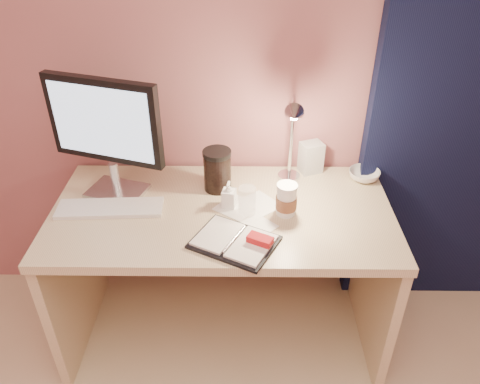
{
  "coord_description": "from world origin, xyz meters",
  "views": [
    {
      "loc": [
        0.09,
        -0.18,
        1.85
      ],
      "look_at": [
        0.07,
        1.33,
        0.85
      ],
      "focal_mm": 35.0,
      "sensor_mm": 36.0,
      "label": 1
    }
  ],
  "objects_px": {
    "coffee_cup": "(286,200)",
    "desk_lamp": "(297,136)",
    "desk": "(224,241)",
    "lotion_bottle": "(229,195)",
    "clear_cup": "(247,201)",
    "planner": "(236,241)",
    "keyboard": "(110,208)",
    "product_box": "(311,157)",
    "bowl": "(364,175)",
    "monitor": "(106,128)",
    "dark_jar": "(217,172)"
  },
  "relations": [
    {
      "from": "coffee_cup",
      "to": "desk_lamp",
      "type": "xyz_separation_m",
      "value": [
        0.04,
        0.17,
        0.2
      ]
    },
    {
      "from": "desk",
      "to": "lotion_bottle",
      "type": "distance_m",
      "value": 0.29
    },
    {
      "from": "desk",
      "to": "coffee_cup",
      "type": "distance_m",
      "value": 0.4
    },
    {
      "from": "desk",
      "to": "desk_lamp",
      "type": "height_order",
      "value": "desk_lamp"
    },
    {
      "from": "clear_cup",
      "to": "coffee_cup",
      "type": "bearing_deg",
      "value": 0.88
    },
    {
      "from": "desk",
      "to": "planner",
      "type": "relative_size",
      "value": 3.85
    },
    {
      "from": "keyboard",
      "to": "product_box",
      "type": "height_order",
      "value": "product_box"
    },
    {
      "from": "planner",
      "to": "bowl",
      "type": "bearing_deg",
      "value": 66.27
    },
    {
      "from": "keyboard",
      "to": "bowl",
      "type": "distance_m",
      "value": 1.12
    },
    {
      "from": "bowl",
      "to": "desk_lamp",
      "type": "height_order",
      "value": "desk_lamp"
    },
    {
      "from": "product_box",
      "to": "desk_lamp",
      "type": "distance_m",
      "value": 0.27
    },
    {
      "from": "keyboard",
      "to": "lotion_bottle",
      "type": "height_order",
      "value": "lotion_bottle"
    },
    {
      "from": "monitor",
      "to": "dark_jar",
      "type": "distance_m",
      "value": 0.49
    },
    {
      "from": "dark_jar",
      "to": "product_box",
      "type": "height_order",
      "value": "dark_jar"
    },
    {
      "from": "clear_cup",
      "to": "desk_lamp",
      "type": "xyz_separation_m",
      "value": [
        0.2,
        0.17,
        0.2
      ]
    },
    {
      "from": "desk",
      "to": "coffee_cup",
      "type": "xyz_separation_m",
      "value": [
        0.26,
        -0.1,
        0.29
      ]
    },
    {
      "from": "desk",
      "to": "product_box",
      "type": "relative_size",
      "value": 9.71
    },
    {
      "from": "bowl",
      "to": "product_box",
      "type": "height_order",
      "value": "product_box"
    },
    {
      "from": "keyboard",
      "to": "planner",
      "type": "xyz_separation_m",
      "value": [
        0.52,
        -0.21,
        0.0
      ]
    },
    {
      "from": "monitor",
      "to": "coffee_cup",
      "type": "height_order",
      "value": "monitor"
    },
    {
      "from": "product_box",
      "to": "desk_lamp",
      "type": "height_order",
      "value": "desk_lamp"
    },
    {
      "from": "planner",
      "to": "coffee_cup",
      "type": "distance_m",
      "value": 0.28
    },
    {
      "from": "dark_jar",
      "to": "planner",
      "type": "bearing_deg",
      "value": -76.79
    },
    {
      "from": "monitor",
      "to": "bowl",
      "type": "height_order",
      "value": "monitor"
    },
    {
      "from": "keyboard",
      "to": "planner",
      "type": "height_order",
      "value": "planner"
    },
    {
      "from": "keyboard",
      "to": "dark_jar",
      "type": "height_order",
      "value": "dark_jar"
    },
    {
      "from": "lotion_bottle",
      "to": "dark_jar",
      "type": "height_order",
      "value": "dark_jar"
    },
    {
      "from": "monitor",
      "to": "clear_cup",
      "type": "distance_m",
      "value": 0.63
    },
    {
      "from": "keyboard",
      "to": "bowl",
      "type": "height_order",
      "value": "bowl"
    },
    {
      "from": "desk",
      "to": "keyboard",
      "type": "relative_size",
      "value": 3.28
    },
    {
      "from": "keyboard",
      "to": "planner",
      "type": "distance_m",
      "value": 0.56
    },
    {
      "from": "planner",
      "to": "bowl",
      "type": "distance_m",
      "value": 0.73
    },
    {
      "from": "bowl",
      "to": "desk_lamp",
      "type": "distance_m",
      "value": 0.42
    },
    {
      "from": "monitor",
      "to": "planner",
      "type": "height_order",
      "value": "monitor"
    },
    {
      "from": "monitor",
      "to": "planner",
      "type": "relative_size",
      "value": 1.42
    },
    {
      "from": "lotion_bottle",
      "to": "coffee_cup",
      "type": "bearing_deg",
      "value": -11.05
    },
    {
      "from": "dark_jar",
      "to": "keyboard",
      "type": "bearing_deg",
      "value": -159.03
    },
    {
      "from": "clear_cup",
      "to": "dark_jar",
      "type": "relative_size",
      "value": 0.73
    },
    {
      "from": "lotion_bottle",
      "to": "desk_lamp",
      "type": "distance_m",
      "value": 0.36
    },
    {
      "from": "clear_cup",
      "to": "keyboard",
      "type": "bearing_deg",
      "value": 178.21
    },
    {
      "from": "dark_jar",
      "to": "monitor",
      "type": "bearing_deg",
      "value": -174.81
    },
    {
      "from": "planner",
      "to": "coffee_cup",
      "type": "xyz_separation_m",
      "value": [
        0.2,
        0.19,
        0.05
      ]
    },
    {
      "from": "planner",
      "to": "clear_cup",
      "type": "bearing_deg",
      "value": 105.78
    },
    {
      "from": "coffee_cup",
      "to": "bowl",
      "type": "xyz_separation_m",
      "value": [
        0.37,
        0.27,
        -0.04
      ]
    },
    {
      "from": "clear_cup",
      "to": "planner",
      "type": "bearing_deg",
      "value": -101.52
    },
    {
      "from": "keyboard",
      "to": "product_box",
      "type": "xyz_separation_m",
      "value": [
        0.85,
        0.32,
        0.06
      ]
    },
    {
      "from": "planner",
      "to": "lotion_bottle",
      "type": "relative_size",
      "value": 3.07
    },
    {
      "from": "monitor",
      "to": "planner",
      "type": "bearing_deg",
      "value": -14.76
    },
    {
      "from": "desk",
      "to": "bowl",
      "type": "height_order",
      "value": "bowl"
    },
    {
      "from": "coffee_cup",
      "to": "clear_cup",
      "type": "bearing_deg",
      "value": -179.12
    }
  ]
}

